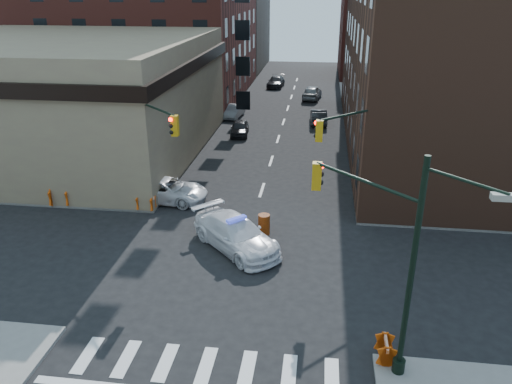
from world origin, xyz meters
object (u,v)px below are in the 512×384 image
(parked_car_wnear, at_px, (240,128))
(pedestrian_b, at_px, (77,180))
(police_car, at_px, (236,234))
(barricade_se_a, at_px, (385,350))
(parked_car_enear, at_px, (318,117))
(barrel_road, at_px, (264,224))
(pedestrian_a, at_px, (104,181))
(pickup, at_px, (166,190))
(barrel_bank, at_px, (176,196))
(barricade_nw_a, at_px, (146,203))
(parked_car_wfar, at_px, (234,111))

(parked_car_wnear, height_order, pedestrian_b, pedestrian_b)
(police_car, distance_m, barricade_se_a, 10.22)
(parked_car_enear, relative_size, barrel_road, 3.77)
(pedestrian_a, height_order, barricade_se_a, pedestrian_a)
(pedestrian_b, bearing_deg, pedestrian_a, -37.93)
(pedestrian_b, bearing_deg, parked_car_enear, 17.86)
(barrel_road, bearing_deg, pickup, 150.86)
(pedestrian_b, bearing_deg, barrel_bank, -41.05)
(parked_car_wnear, relative_size, barricade_se_a, 3.61)
(pickup, bearing_deg, barrel_road, -113.31)
(pickup, xyz_separation_m, pedestrian_b, (-6.12, 0.46, 0.20))
(parked_car_enear, distance_m, pedestrian_b, 25.12)
(pickup, xyz_separation_m, pedestrian_a, (-4.23, 0.34, 0.25))
(parked_car_wnear, distance_m, barricade_se_a, 30.25)
(parked_car_wnear, relative_size, pedestrian_b, 2.44)
(barricade_nw_a, bearing_deg, barrel_road, -10.33)
(parked_car_wfar, xyz_separation_m, pedestrian_a, (-4.84, -21.38, 0.35))
(parked_car_wfar, relative_size, pedestrian_b, 2.46)
(parked_car_wfar, xyz_separation_m, barrel_road, (6.06, -25.45, -0.07))
(pickup, xyz_separation_m, parked_car_wnear, (2.20, 15.37, -0.08))
(pedestrian_a, relative_size, barrel_bank, 1.78)
(barricade_se_a, xyz_separation_m, barricade_nw_a, (-12.90, 11.40, 0.05))
(barrel_road, bearing_deg, barricade_se_a, -59.69)
(barricade_nw_a, bearing_deg, pedestrian_b, 162.01)
(parked_car_enear, bearing_deg, police_car, 77.94)
(barricade_se_a, bearing_deg, parked_car_enear, 4.98)
(parked_car_wnear, bearing_deg, parked_car_enear, 29.82)
(parked_car_enear, xyz_separation_m, pedestrian_b, (-15.37, -19.87, 0.22))
(barrel_road, bearing_deg, pedestrian_a, 159.56)
(parked_car_wfar, distance_m, barricade_se_a, 36.78)
(pedestrian_b, height_order, barricade_nw_a, pedestrian_b)
(barricade_nw_a, bearing_deg, pedestrian_a, 153.40)
(barricade_nw_a, bearing_deg, pickup, 72.93)
(pedestrian_b, relative_size, barrel_bank, 1.68)
(parked_car_wnear, xyz_separation_m, barrel_road, (4.47, -19.09, -0.08))
(pickup, relative_size, parked_car_wnear, 1.37)
(pedestrian_b, bearing_deg, police_car, -61.83)
(parked_car_wnear, height_order, parked_car_wfar, parked_car_wnear)
(pedestrian_a, distance_m, pedestrian_b, 1.90)
(pickup, bearing_deg, parked_car_wfar, 4.21)
(parked_car_wfar, bearing_deg, pedestrian_b, -101.14)
(parked_car_wfar, distance_m, barricade_nw_a, 23.54)
(pickup, relative_size, parked_car_wfar, 1.36)
(barricade_se_a, bearing_deg, barricade_nw_a, 48.48)
(pickup, relative_size, pedestrian_b, 3.35)
(parked_car_wnear, height_order, barricade_nw_a, parked_car_wnear)
(parked_car_enear, bearing_deg, parked_car_wnear, 31.46)
(pickup, relative_size, barrel_road, 4.60)
(parked_car_wfar, height_order, parked_car_enear, parked_car_enear)
(pickup, relative_size, parked_car_enear, 1.22)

